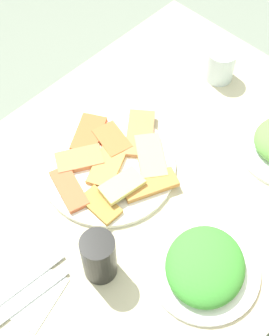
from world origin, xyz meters
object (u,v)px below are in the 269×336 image
dining_table (151,200)px  soda_can (99,257)px  spoon (32,297)px  fork (21,284)px  salad_plate_rice (205,267)px  pide_platter (111,165)px  drinking_glass (220,65)px  paper_napkin (27,291)px

dining_table → soda_can: bearing=17.1°
soda_can → spoon: (0.13, -0.05, -0.06)m
dining_table → soda_can: soda_can is taller
fork → salad_plate_rice: bearing=144.2°
soda_can → pide_platter: bearing=-139.4°
salad_plate_rice → soda_can: (0.14, -0.15, 0.04)m
dining_table → fork: 0.37m
pide_platter → drinking_glass: 0.39m
fork → spoon: bearing=95.6°
soda_can → drinking_glass: 0.60m
dining_table → paper_napkin: (0.36, -0.00, 0.09)m
spoon → paper_napkin: bearing=-84.0°
paper_napkin → spoon: size_ratio=0.73×
pide_platter → soda_can: size_ratio=2.75×
fork → drinking_glass: bearing=-168.5°
paper_napkin → drinking_glass: bearing=-172.6°
dining_table → drinking_glass: (-0.35, -0.09, 0.13)m
salad_plate_rice → drinking_glass: drinking_glass is taller
soda_can → fork: bearing=-34.1°
dining_table → fork: size_ratio=5.13×
dining_table → fork: bearing=-3.1°
soda_can → paper_napkin: size_ratio=1.02×
paper_napkin → soda_can: bearing=151.6°
pide_platter → paper_napkin: bearing=15.6°
drinking_glass → fork: drinking_glass is taller
pide_platter → paper_napkin: (0.32, 0.09, -0.01)m
dining_table → drinking_glass: drinking_glass is taller
fork → paper_napkin: bearing=95.6°
paper_napkin → spoon: 0.02m
salad_plate_rice → spoon: 0.34m
salad_plate_rice → paper_napkin: salad_plate_rice is taller
paper_napkin → salad_plate_rice: bearing=140.8°
salad_plate_rice → fork: (0.27, -0.24, -0.02)m
pide_platter → salad_plate_rice: 0.31m
salad_plate_rice → paper_napkin: size_ratio=1.89×
pide_platter → drinking_glass: size_ratio=3.94×
drinking_glass → fork: bearing=5.9°
drinking_glass → spoon: size_ratio=0.52×
dining_table → spoon: bearing=2.6°
pide_platter → spoon: bearing=18.6°
pide_platter → salad_plate_rice: size_ratio=1.49×
pide_platter → soda_can: soda_can is taller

